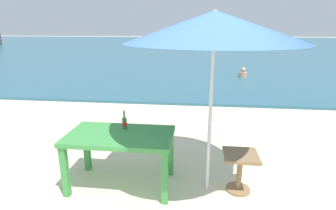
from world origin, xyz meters
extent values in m
cube|color=#2D6075|center=(0.00, 30.00, 0.04)|extent=(120.00, 50.00, 0.08)
cube|color=#3D8C42|center=(-0.83, 1.06, 0.73)|extent=(1.40, 0.80, 0.06)
cube|color=#3D8C42|center=(-1.47, 0.72, 0.35)|extent=(0.08, 0.08, 0.70)
cube|color=#3D8C42|center=(-0.19, 0.72, 0.35)|extent=(0.08, 0.08, 0.70)
cube|color=#3D8C42|center=(-1.47, 1.40, 0.35)|extent=(0.08, 0.08, 0.70)
cube|color=#3D8C42|center=(-0.19, 1.40, 0.35)|extent=(0.08, 0.08, 0.70)
cylinder|color=#2D662D|center=(-0.82, 1.24, 0.84)|extent=(0.06, 0.06, 0.16)
cone|color=#2D662D|center=(-0.82, 1.24, 0.92)|extent=(0.06, 0.06, 0.03)
cylinder|color=#2D662D|center=(-0.82, 1.24, 0.97)|extent=(0.03, 0.03, 0.09)
cylinder|color=red|center=(-0.82, 1.24, 0.83)|extent=(0.07, 0.07, 0.05)
cylinder|color=gold|center=(-0.82, 1.24, 1.02)|extent=(0.03, 0.03, 0.01)
cylinder|color=silver|center=(0.34, 1.08, 1.15)|extent=(0.04, 0.04, 2.30)
cone|color=#33598C|center=(0.34, 1.08, 2.12)|extent=(2.10, 2.10, 0.36)
cube|color=olive|center=(0.76, 1.09, 0.52)|extent=(0.44, 0.44, 0.04)
cylinder|color=olive|center=(0.76, 1.09, 0.25)|extent=(0.07, 0.07, 0.50)
cylinder|color=olive|center=(0.76, 1.09, 0.01)|extent=(0.32, 0.32, 0.03)
cylinder|color=tan|center=(2.05, 9.28, 0.18)|extent=(0.34, 0.34, 0.20)
sphere|color=tan|center=(2.05, 9.28, 0.39)|extent=(0.21, 0.21, 0.21)
cube|color=#4C4C4C|center=(9.55, 42.15, 0.56)|extent=(4.66, 1.27, 0.95)
cube|color=silver|center=(9.13, 42.15, 1.40)|extent=(1.48, 0.95, 0.74)
camera|label=1|loc=(0.17, -2.09, 2.12)|focal=28.30mm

